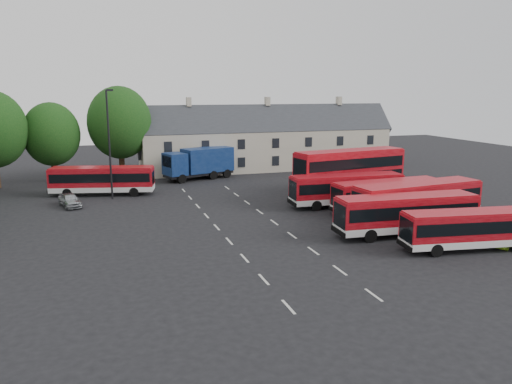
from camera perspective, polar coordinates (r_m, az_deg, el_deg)
ground at (r=39.04m, az=-3.83°, el=-4.80°), size 140.00×140.00×0.00m
lane_markings at (r=41.53m, az=-1.14°, el=-3.77°), size 5.15×33.80×0.01m
terrace_houses at (r=70.59m, az=1.28°, el=5.78°), size 35.70×7.13×10.06m
bus_row_a at (r=37.84m, az=23.50°, el=-3.66°), size 10.09×3.64×2.79m
bus_row_b at (r=39.90m, az=16.83°, el=-2.13°), size 11.20×3.29×3.13m
bus_row_c at (r=44.34m, az=17.99°, el=-0.69°), size 12.05×4.01×3.34m
bus_row_d at (r=46.79m, az=14.79°, el=-0.16°), size 10.58×2.93×2.96m
bus_row_e at (r=48.52m, az=10.32°, el=0.53°), size 11.02×3.16×3.08m
bus_dd_south at (r=52.45m, az=10.64°, el=2.43°), size 12.40×4.61×4.97m
bus_dd_north at (r=57.06m, az=10.86°, el=2.81°), size 10.96×4.22×4.39m
bus_north at (r=55.33m, az=-17.16°, el=1.51°), size 10.94×4.80×3.02m
box_truck at (r=62.79m, az=-6.45°, el=3.43°), size 9.24×5.44×3.86m
silver_car at (r=50.98m, az=-20.50°, el=-0.87°), size 2.57×4.09×1.30m
lime_car at (r=40.14m, az=26.65°, el=-4.73°), size 3.70×2.56×1.16m
lamppost at (r=52.47m, az=-16.41°, el=5.56°), size 0.77×0.32×11.08m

